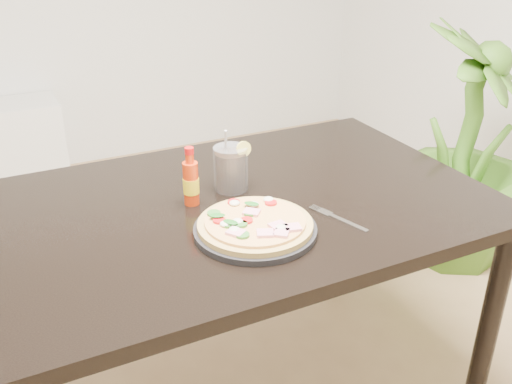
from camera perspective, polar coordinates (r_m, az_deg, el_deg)
name	(u,v)px	position (r m, az deg, el deg)	size (l,w,h in m)	color
dining_table	(237,227)	(1.63, -1.87, -3.48)	(1.40, 0.90, 0.75)	black
plate	(255,230)	(1.43, -0.08, -3.81)	(0.31, 0.31, 0.02)	black
pizza	(255,223)	(1.42, -0.14, -3.14)	(0.29, 0.29, 0.03)	tan
hot_sauce_bottle	(191,182)	(1.55, -6.53, 1.00)	(0.05, 0.05, 0.17)	red
cola_cup	(231,169)	(1.63, -2.53, 2.28)	(0.10, 0.10, 0.19)	black
fork	(336,218)	(1.51, 8.04, -2.56)	(0.07, 0.18, 0.00)	silver
houseplant	(468,149)	(2.68, 20.40, 4.09)	(0.60, 0.60, 1.07)	#457B21
plant_pot	(453,232)	(2.86, 19.08, -3.79)	(0.28, 0.28, 0.22)	brown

